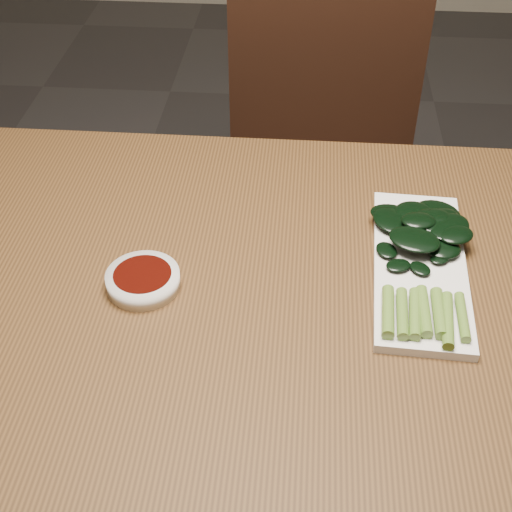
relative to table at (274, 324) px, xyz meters
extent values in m
cube|color=#4C3015|center=(0.00, 0.00, 0.05)|extent=(1.40, 0.80, 0.04)
cube|color=black|center=(0.08, 0.61, -0.25)|extent=(0.47, 0.47, 0.04)
cylinder|color=black|center=(-0.11, 0.41, -0.47)|extent=(0.04, 0.04, 0.41)
cylinder|color=black|center=(0.28, 0.43, -0.47)|extent=(0.04, 0.04, 0.41)
cylinder|color=black|center=(-0.12, 0.80, -0.47)|extent=(0.04, 0.04, 0.41)
cylinder|color=black|center=(0.27, 0.82, -0.47)|extent=(0.04, 0.04, 0.41)
cube|color=black|center=(0.07, 0.82, -0.01)|extent=(0.45, 0.05, 0.44)
cylinder|color=white|center=(-0.18, -0.01, 0.08)|extent=(0.10, 0.10, 0.02)
cylinder|color=#360904|center=(-0.18, -0.01, 0.09)|extent=(0.08, 0.08, 0.00)
cube|color=white|center=(0.20, 0.05, 0.08)|extent=(0.15, 0.34, 0.01)
cylinder|color=olive|center=(0.15, -0.06, 0.09)|extent=(0.02, 0.09, 0.02)
cylinder|color=olive|center=(0.17, -0.06, 0.09)|extent=(0.02, 0.09, 0.02)
cylinder|color=olive|center=(0.19, -0.06, 0.09)|extent=(0.02, 0.09, 0.02)
cylinder|color=olive|center=(0.20, -0.05, 0.09)|extent=(0.02, 0.09, 0.02)
cylinder|color=olive|center=(0.22, -0.05, 0.09)|extent=(0.02, 0.08, 0.02)
cylinder|color=olive|center=(0.23, -0.07, 0.09)|extent=(0.03, 0.10, 0.02)
cylinder|color=olive|center=(0.25, -0.06, 0.09)|extent=(0.02, 0.08, 0.01)
ellipsoid|color=black|center=(0.20, 0.08, 0.11)|extent=(0.09, 0.08, 0.01)
ellipsoid|color=black|center=(0.24, 0.15, 0.10)|extent=(0.08, 0.08, 0.01)
ellipsoid|color=black|center=(0.24, 0.08, 0.09)|extent=(0.05, 0.05, 0.01)
ellipsoid|color=black|center=(0.23, 0.13, 0.10)|extent=(0.08, 0.08, 0.01)
ellipsoid|color=black|center=(0.17, 0.16, 0.09)|extent=(0.07, 0.06, 0.01)
ellipsoid|color=black|center=(0.17, 0.12, 0.09)|extent=(0.05, 0.06, 0.01)
ellipsoid|color=black|center=(0.17, 0.14, 0.10)|extent=(0.07, 0.08, 0.01)
ellipsoid|color=black|center=(0.23, 0.14, 0.10)|extent=(0.06, 0.06, 0.01)
ellipsoid|color=black|center=(0.25, 0.12, 0.10)|extent=(0.09, 0.09, 0.01)
ellipsoid|color=black|center=(0.20, 0.16, 0.10)|extent=(0.07, 0.07, 0.01)
ellipsoid|color=black|center=(0.20, 0.16, 0.09)|extent=(0.08, 0.08, 0.01)
ellipsoid|color=black|center=(0.18, 0.14, 0.10)|extent=(0.07, 0.06, 0.01)
ellipsoid|color=black|center=(0.23, 0.12, 0.10)|extent=(0.06, 0.07, 0.01)
ellipsoid|color=black|center=(0.26, 0.10, 0.10)|extent=(0.07, 0.07, 0.01)
ellipsoid|color=black|center=(0.24, 0.16, 0.09)|extent=(0.10, 0.10, 0.01)
ellipsoid|color=black|center=(0.20, 0.13, 0.11)|extent=(0.06, 0.04, 0.01)
ellipsoid|color=black|center=(0.16, 0.07, 0.09)|extent=(0.04, 0.05, 0.01)
ellipsoid|color=black|center=(0.17, 0.04, 0.09)|extent=(0.04, 0.04, 0.01)
ellipsoid|color=black|center=(0.23, 0.06, 0.09)|extent=(0.04, 0.04, 0.01)
ellipsoid|color=black|center=(0.20, 0.04, 0.09)|extent=(0.04, 0.04, 0.01)
camera|label=1|loc=(0.03, -0.73, 0.75)|focal=50.00mm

